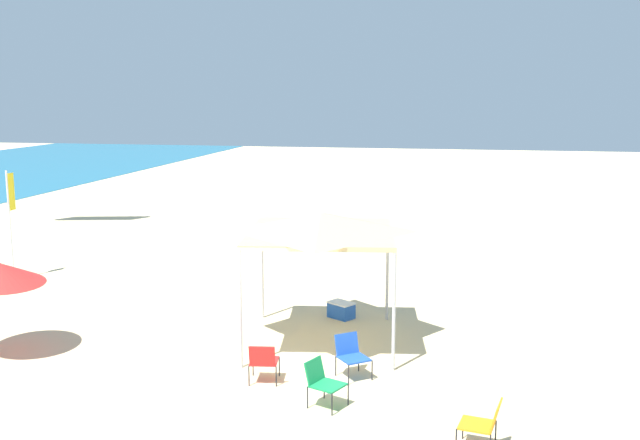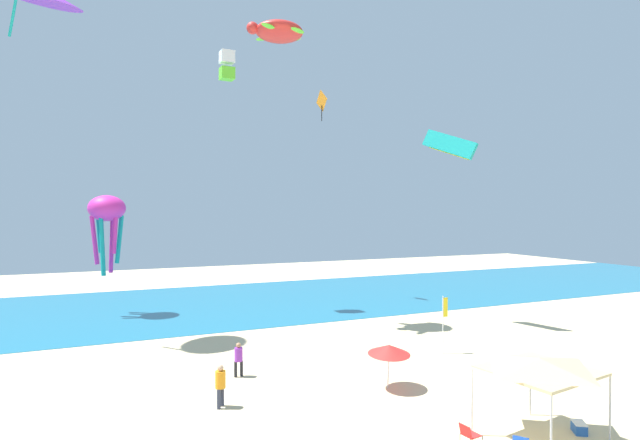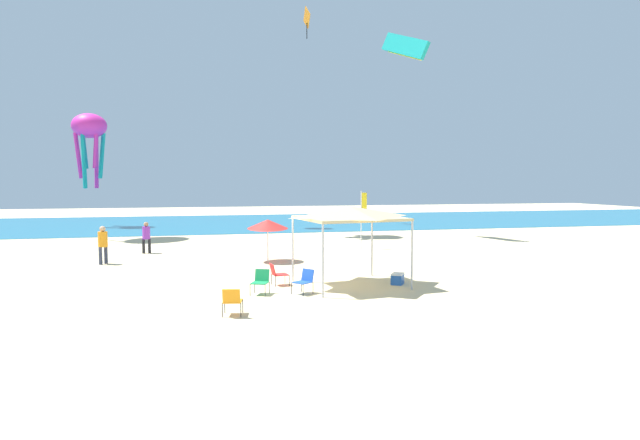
{
  "view_description": "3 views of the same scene",
  "coord_description": "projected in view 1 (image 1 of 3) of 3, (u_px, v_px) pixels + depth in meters",
  "views": [
    {
      "loc": [
        -13.33,
        -3.7,
        5.51
      ],
      "look_at": [
        3.07,
        -0.38,
        2.6
      ],
      "focal_mm": 41.36,
      "sensor_mm": 36.0,
      "label": 1
    },
    {
      "loc": [
        -11.71,
        -13.21,
        8.02
      ],
      "look_at": [
        -0.85,
        11.79,
        7.6
      ],
      "focal_mm": 27.58,
      "sensor_mm": 36.0,
      "label": 2
    },
    {
      "loc": [
        -3.3,
        -19.17,
        3.84
      ],
      "look_at": [
        1.61,
        1.85,
        2.24
      ],
      "focal_mm": 29.98,
      "sensor_mm": 36.0,
      "label": 3
    }
  ],
  "objects": [
    {
      "name": "banner_flag",
      "position": [
        10.0,
        214.0,
        21.71
      ],
      "size": [
        0.36,
        0.06,
        3.27
      ],
      "color": "silver",
      "rests_on": "ground"
    },
    {
      "name": "folding_chair_right_of_tent",
      "position": [
        322.0,
        380.0,
        13.06
      ],
      "size": [
        0.72,
        0.78,
        0.82
      ],
      "rotation": [
        0.0,
        0.0,
        5.88
      ],
      "color": "black",
      "rests_on": "ground"
    },
    {
      "name": "cooler_box",
      "position": [
        341.0,
        310.0,
        18.2
      ],
      "size": [
        0.68,
        0.74,
        0.4
      ],
      "color": "blue",
      "rests_on": "ground"
    },
    {
      "name": "folding_chair_left_of_tent",
      "position": [
        484.0,
        422.0,
        11.41
      ],
      "size": [
        0.63,
        0.71,
        0.82
      ],
      "rotation": [
        0.0,
        0.0,
        2.95
      ],
      "color": "black",
      "rests_on": "ground"
    },
    {
      "name": "folding_chair_facing_ocean",
      "position": [
        351.0,
        353.0,
        14.42
      ],
      "size": [
        0.81,
        0.79,
        0.82
      ],
      "rotation": [
        0.0,
        0.0,
        5.38
      ],
      "color": "black",
      "rests_on": "ground"
    },
    {
      "name": "folding_chair_near_cooler",
      "position": [
        263.0,
        360.0,
        14.05
      ],
      "size": [
        0.69,
        0.61,
        0.82
      ],
      "rotation": [
        0.0,
        0.0,
        1.71
      ],
      "color": "black",
      "rests_on": "ground"
    },
    {
      "name": "canopy_tent",
      "position": [
        321.0,
        225.0,
        16.07
      ],
      "size": [
        3.86,
        3.61,
        2.91
      ],
      "rotation": [
        0.0,
        0.0,
        0.15
      ],
      "color": "#B7B7BC",
      "rests_on": "ground"
    },
    {
      "name": "ground",
      "position": [
        270.0,
        377.0,
        14.55
      ],
      "size": [
        120.0,
        120.0,
        0.1
      ],
      "primitive_type": "cube",
      "color": "beige"
    }
  ]
}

